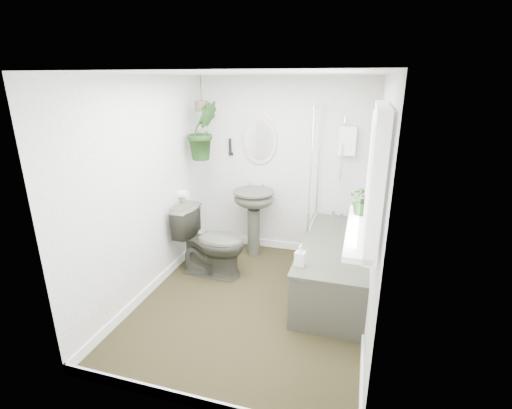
# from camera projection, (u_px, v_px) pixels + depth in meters

# --- Properties ---
(floor) EXTENTS (2.30, 2.80, 0.02)m
(floor) POSITION_uv_depth(u_px,v_px,m) (252.00, 303.00, 3.95)
(floor) COLOR #2A2816
(floor) RESTS_ON ground
(ceiling) EXTENTS (2.30, 2.80, 0.02)m
(ceiling) POSITION_uv_depth(u_px,v_px,m) (251.00, 72.00, 3.20)
(ceiling) COLOR white
(ceiling) RESTS_ON ground
(wall_back) EXTENTS (2.30, 0.02, 2.30)m
(wall_back) POSITION_uv_depth(u_px,v_px,m) (283.00, 168.00, 4.86)
(wall_back) COLOR white
(wall_back) RESTS_ON ground
(wall_front) EXTENTS (2.30, 0.02, 2.30)m
(wall_front) POSITION_uv_depth(u_px,v_px,m) (185.00, 267.00, 2.29)
(wall_front) COLOR white
(wall_front) RESTS_ON ground
(wall_left) EXTENTS (0.02, 2.80, 2.30)m
(wall_left) POSITION_uv_depth(u_px,v_px,m) (146.00, 190.00, 3.89)
(wall_left) COLOR white
(wall_left) RESTS_ON ground
(wall_right) EXTENTS (0.02, 2.80, 2.30)m
(wall_right) POSITION_uv_depth(u_px,v_px,m) (377.00, 211.00, 3.27)
(wall_right) COLOR white
(wall_right) RESTS_ON ground
(skirting) EXTENTS (2.30, 2.80, 0.10)m
(skirting) POSITION_uv_depth(u_px,v_px,m) (252.00, 298.00, 3.93)
(skirting) COLOR white
(skirting) RESTS_ON floor
(bathtub) EXTENTS (0.72, 1.72, 0.58)m
(bathtub) POSITION_uv_depth(u_px,v_px,m) (334.00, 266.00, 4.09)
(bathtub) COLOR #3D3E33
(bathtub) RESTS_ON floor
(bath_screen) EXTENTS (0.04, 0.72, 1.40)m
(bath_screen) POSITION_uv_depth(u_px,v_px,m) (315.00, 167.00, 4.31)
(bath_screen) COLOR silver
(bath_screen) RESTS_ON bathtub
(shower_box) EXTENTS (0.20, 0.10, 0.35)m
(shower_box) POSITION_uv_depth(u_px,v_px,m) (348.00, 141.00, 4.45)
(shower_box) COLOR white
(shower_box) RESTS_ON wall_back
(oval_mirror) EXTENTS (0.46, 0.03, 0.62)m
(oval_mirror) POSITION_uv_depth(u_px,v_px,m) (259.00, 140.00, 4.79)
(oval_mirror) COLOR #C6B19B
(oval_mirror) RESTS_ON wall_back
(wall_sconce) EXTENTS (0.04, 0.04, 0.22)m
(wall_sconce) POSITION_uv_depth(u_px,v_px,m) (230.00, 147.00, 4.92)
(wall_sconce) COLOR black
(wall_sconce) RESTS_ON wall_back
(toilet_roll_holder) EXTENTS (0.11, 0.11, 0.11)m
(toilet_roll_holder) POSITION_uv_depth(u_px,v_px,m) (183.00, 194.00, 4.59)
(toilet_roll_holder) COLOR white
(toilet_roll_holder) RESTS_ON wall_left
(window_recess) EXTENTS (0.08, 1.00, 0.90)m
(window_recess) POSITION_uv_depth(u_px,v_px,m) (376.00, 174.00, 2.49)
(window_recess) COLOR white
(window_recess) RESTS_ON wall_right
(window_sill) EXTENTS (0.18, 1.00, 0.04)m
(window_sill) POSITION_uv_depth(u_px,v_px,m) (359.00, 230.00, 2.64)
(window_sill) COLOR white
(window_sill) RESTS_ON wall_right
(window_blinds) EXTENTS (0.01, 0.86, 0.76)m
(window_blinds) POSITION_uv_depth(u_px,v_px,m) (369.00, 173.00, 2.50)
(window_blinds) COLOR white
(window_blinds) RESTS_ON wall_right
(toilet) EXTENTS (0.84, 0.51, 0.84)m
(toilet) POSITION_uv_depth(u_px,v_px,m) (211.00, 241.00, 4.41)
(toilet) COLOR #3D3E33
(toilet) RESTS_ON floor
(pedestal_sink) EXTENTS (0.56, 0.49, 0.90)m
(pedestal_sink) POSITION_uv_depth(u_px,v_px,m) (254.00, 223.00, 4.90)
(pedestal_sink) COLOR #3D3E33
(pedestal_sink) RESTS_ON floor
(sill_plant) EXTENTS (0.25, 0.22, 0.24)m
(sill_plant) POSITION_uv_depth(u_px,v_px,m) (363.00, 199.00, 2.87)
(sill_plant) COLOR black
(sill_plant) RESTS_ON window_sill
(hanging_plant) EXTENTS (0.50, 0.50, 0.71)m
(hanging_plant) POSITION_uv_depth(u_px,v_px,m) (203.00, 131.00, 4.52)
(hanging_plant) COLOR black
(hanging_plant) RESTS_ON ceiling
(soap_bottle) EXTENTS (0.11, 0.11, 0.21)m
(soap_bottle) POSITION_uv_depth(u_px,v_px,m) (300.00, 255.00, 3.48)
(soap_bottle) COLOR #302523
(soap_bottle) RESTS_ON bathtub
(hanging_pot) EXTENTS (0.16, 0.16, 0.12)m
(hanging_pot) POSITION_uv_depth(u_px,v_px,m) (202.00, 106.00, 4.43)
(hanging_pot) COLOR #4E442F
(hanging_pot) RESTS_ON ceiling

